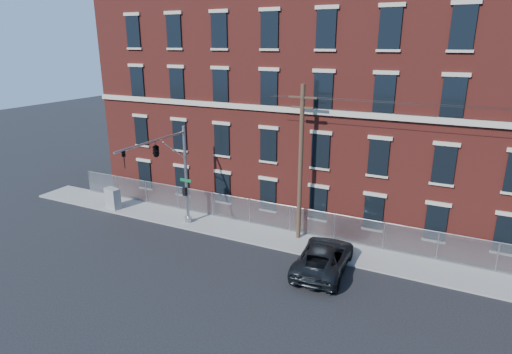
{
  "coord_description": "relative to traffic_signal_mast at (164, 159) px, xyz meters",
  "views": [
    {
      "loc": [
        10.83,
        -18.75,
        12.47
      ],
      "look_at": [
        -0.33,
        4.0,
        4.44
      ],
      "focal_mm": 29.93,
      "sensor_mm": 36.0,
      "label": 1
    }
  ],
  "objects": [
    {
      "name": "pickup_truck",
      "position": [
        10.71,
        0.26,
        -4.59
      ],
      "size": [
        3.01,
        5.92,
        1.6
      ],
      "primitive_type": "imported",
      "rotation": [
        0.0,
        0.0,
        3.2
      ],
      "color": "black",
      "rests_on": "ground"
    },
    {
      "name": "utility_cabinet",
      "position": [
        -6.82,
        2.02,
        -4.47
      ],
      "size": [
        1.39,
        0.91,
        1.59
      ],
      "primitive_type": "cube",
      "rotation": [
        0.0,
        0.0,
        -0.22
      ],
      "color": "gray",
      "rests_on": "sidewalk"
    },
    {
      "name": "mill_building",
      "position": [
        18.0,
        11.75,
        2.76
      ],
      "size": [
        55.3,
        14.32,
        16.3
      ],
      "color": "maroon",
      "rests_on": "ground"
    },
    {
      "name": "utility_pole_near",
      "position": [
        8.0,
        3.42,
        -0.05
      ],
      "size": [
        1.8,
        0.28,
        10.0
      ],
      "color": "#493424",
      "rests_on": "ground"
    },
    {
      "name": "sidewalk",
      "position": [
        18.0,
        2.82,
        -5.33
      ],
      "size": [
        65.0,
        3.0,
        0.12
      ],
      "primitive_type": "cube",
      "color": "gray",
      "rests_on": "ground"
    },
    {
      "name": "ground",
      "position": [
        6.0,
        -2.18,
        -5.39
      ],
      "size": [
        140.0,
        140.0,
        0.0
      ],
      "primitive_type": "plane",
      "color": "black",
      "rests_on": "ground"
    },
    {
      "name": "traffic_signal_mast",
      "position": [
        0.0,
        0.0,
        0.0
      ],
      "size": [
        0.9,
        6.75,
        7.0
      ],
      "color": "#9EA0A5",
      "rests_on": "ground"
    },
    {
      "name": "chain_link_fence",
      "position": [
        18.0,
        4.12,
        -4.33
      ],
      "size": [
        59.06,
        0.06,
        1.85
      ],
      "color": "#A5A8AD",
      "rests_on": "ground"
    }
  ]
}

